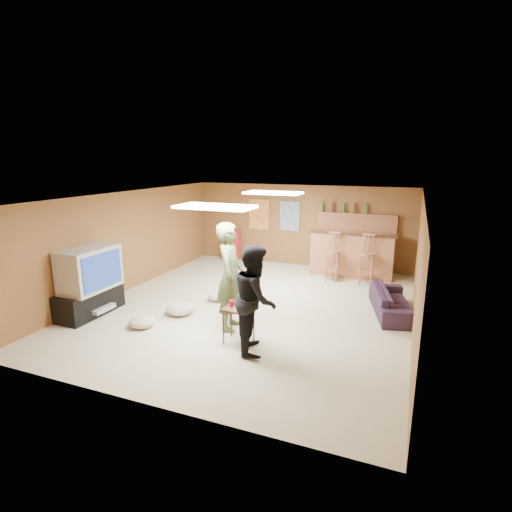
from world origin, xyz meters
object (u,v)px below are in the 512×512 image
at_px(person_black, 255,299).
at_px(tv_body, 89,269).
at_px(person_olive, 230,277).
at_px(sofa, 393,301).
at_px(bar_counter, 352,254).
at_px(tray_table, 239,326).

bearing_deg(person_black, tv_body, 66.33).
bearing_deg(person_olive, tv_body, 84.89).
height_order(tv_body, person_olive, person_olive).
relative_size(person_olive, sofa, 1.12).
relative_size(person_olive, person_black, 1.13).
xyz_separation_m(tv_body, person_black, (3.39, -0.18, -0.07)).
distance_m(bar_counter, person_black, 4.70).
relative_size(person_black, tray_table, 2.81).
distance_m(tv_body, person_black, 3.39).
xyz_separation_m(bar_counter, person_black, (-0.76, -4.63, 0.28)).
xyz_separation_m(person_olive, tray_table, (0.36, -0.47, -0.64)).
bearing_deg(tv_body, bar_counter, 47.00).
relative_size(tv_body, sofa, 0.66).
distance_m(tv_body, sofa, 5.74).
bearing_deg(person_olive, person_black, -144.10).
bearing_deg(tv_body, person_olive, 8.60).
relative_size(sofa, tray_table, 2.82).
xyz_separation_m(bar_counter, sofa, (1.12, -2.29, -0.31)).
relative_size(bar_counter, tray_table, 3.39).
xyz_separation_m(bar_counter, tray_table, (-1.09, -4.52, -0.25)).
relative_size(tv_body, bar_counter, 0.55).
relative_size(bar_counter, person_olive, 1.07).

